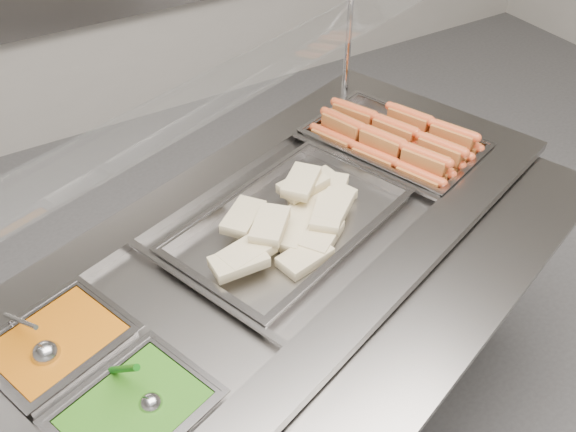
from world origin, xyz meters
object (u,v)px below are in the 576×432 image
sneeze_guard (214,94)px  pan_wraps (290,227)px  ladle (45,352)px  steam_counter (278,332)px  serving_spoon (146,398)px  pan_hotdogs (393,149)px

sneeze_guard → pan_wraps: bearing=-55.7°
sneeze_guard → pan_wraps: size_ratio=2.14×
pan_wraps → ladle: size_ratio=4.03×
sneeze_guard → steam_counter: bearing=-71.0°
steam_counter → serving_spoon: serving_spoon is taller
pan_wraps → serving_spoon: serving_spoon is taller
ladle → serving_spoon: 0.26m
pan_wraps → steam_counter: bearing=-161.0°
steam_counter → ladle: (-0.61, -0.09, 0.40)m
ladle → steam_counter: bearing=8.2°
ladle → pan_wraps: bearing=9.1°
pan_hotdogs → serving_spoon: bearing=-154.1°
ladle → serving_spoon: bearing=-57.0°
sneeze_guard → serving_spoon: bearing=-130.1°
ladle → serving_spoon: (0.14, -0.21, 0.00)m
steam_counter → sneeze_guard: bearing=109.0°
sneeze_guard → pan_wraps: (0.11, -0.17, -0.35)m
sneeze_guard → ladle: sneeze_guard is taller
sneeze_guard → serving_spoon: (-0.41, -0.48, -0.31)m
sneeze_guard → pan_hotdogs: (0.59, -0.00, -0.36)m
pan_hotdogs → steam_counter: bearing=-161.0°
steam_counter → ladle: ladle is taller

